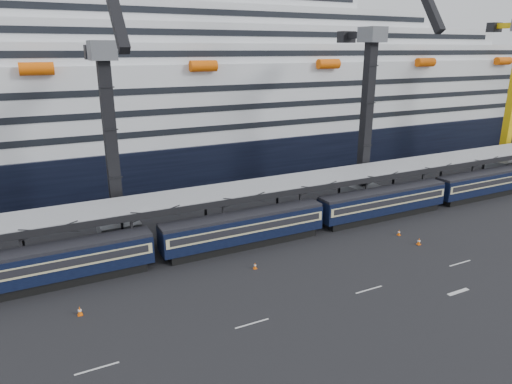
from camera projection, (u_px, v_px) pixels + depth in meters
ground at (358, 267)px, 46.17m from camera, size 260.00×260.00×0.00m
lane_markings at (457, 272)px, 45.23m from camera, size 111.00×4.27×0.02m
train at (271, 223)px, 52.01m from camera, size 133.05×3.00×4.05m
canopy at (289, 183)px, 56.51m from camera, size 130.00×6.25×5.53m
cruise_ship at (192, 101)px, 81.15m from camera, size 214.09×28.84×34.00m
crane_dark_near at (111, 137)px, 49.80m from camera, size 4.50×17.75×35.08m
crane_dark_mid at (369, 107)px, 63.60m from camera, size 4.50×18.24×39.64m
traffic_cone_b at (80, 311)px, 37.78m from camera, size 0.41×0.41×0.83m
traffic_cone_c at (255, 265)px, 45.82m from camera, size 0.36×0.36×0.71m
traffic_cone_d at (399, 232)px, 54.07m from camera, size 0.37×0.37×0.73m
traffic_cone_e at (419, 241)px, 51.45m from camera, size 0.42×0.42×0.84m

